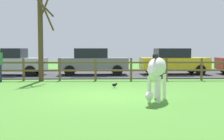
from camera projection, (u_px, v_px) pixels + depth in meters
ground_plane at (103, 96)px, 10.22m from camera, size 60.00×60.00×0.00m
parking_asphalt at (102, 73)px, 19.49m from camera, size 28.00×7.40×0.05m
paddock_fence at (96, 68)px, 15.15m from camera, size 21.42×0.11×1.12m
bare_tree at (41, 34)px, 14.85m from camera, size 0.90×1.22×4.38m
zebra at (157, 70)px, 9.12m from camera, size 1.01×1.83×1.41m
crow_on_grass at (115, 85)px, 12.30m from camera, size 0.21×0.10×0.20m
parked_car_yellow at (173, 61)px, 18.43m from camera, size 4.05×1.99×1.56m
parked_car_grey at (93, 61)px, 18.07m from camera, size 4.04×1.97×1.56m
parked_car_silver at (10, 62)px, 17.77m from camera, size 4.06×1.99×1.56m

